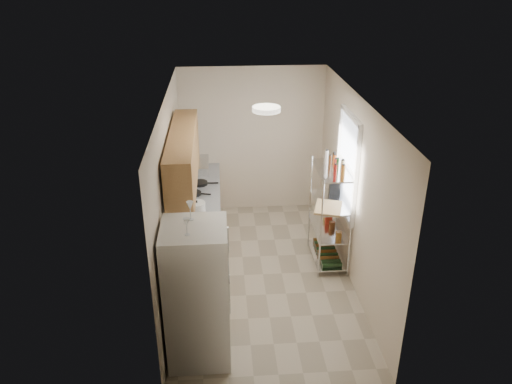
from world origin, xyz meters
TOP-DOWN VIEW (x-y plane):
  - room at (0.00, 0.00)m, footprint 2.52×4.42m
  - counter_run at (-0.92, 0.44)m, footprint 0.63×3.51m
  - upper_cabinets at (-1.05, 0.10)m, footprint 0.33×2.20m
  - range_hood at (-1.00, 0.90)m, footprint 0.50×0.60m
  - window at (1.23, 0.35)m, footprint 0.06×1.00m
  - bakers_rack at (1.00, 0.30)m, footprint 0.45×0.90m
  - ceiling_dome at (0.00, -0.30)m, footprint 0.34×0.34m
  - refrigerator at (-0.87, -1.55)m, footprint 0.69×0.69m
  - wine_glass_a at (-0.92, -1.70)m, footprint 0.07×0.07m
  - wine_glass_b at (-0.90, -1.37)m, footprint 0.08×0.08m
  - rice_cooker at (-0.92, 0.22)m, footprint 0.24×0.24m
  - frying_pan_large at (-0.99, 0.91)m, footprint 0.28×0.28m
  - frying_pan_small at (-0.90, 1.28)m, footprint 0.25×0.25m
  - cutting_board at (0.92, 0.06)m, footprint 0.48×0.55m
  - espresso_machine at (1.13, 0.63)m, footprint 0.19×0.26m
  - storage_bag at (1.04, 0.50)m, footprint 0.12×0.15m

SIDE VIEW (x-z plane):
  - counter_run at x=-0.92m, z-range 0.00..0.90m
  - storage_bag at x=1.04m, z-range 0.56..0.72m
  - refrigerator at x=-0.87m, z-range 0.00..1.68m
  - frying_pan_large at x=-0.99m, z-range 0.90..0.94m
  - frying_pan_small at x=-0.90m, z-range 0.90..0.95m
  - rice_cooker at x=-0.92m, z-range 0.90..1.10m
  - cutting_board at x=0.92m, z-range 1.01..1.04m
  - bakers_rack at x=1.00m, z-range 0.24..1.97m
  - espresso_machine at x=1.13m, z-range 1.01..1.29m
  - room at x=0.00m, z-range -0.01..2.61m
  - range_hood at x=-1.00m, z-range 1.33..1.45m
  - window at x=1.23m, z-range 0.82..2.28m
  - wine_glass_a at x=-0.92m, z-range 1.68..1.87m
  - wine_glass_b at x=-0.90m, z-range 1.68..1.89m
  - upper_cabinets at x=-1.05m, z-range 1.45..2.17m
  - ceiling_dome at x=0.00m, z-range 2.54..2.60m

